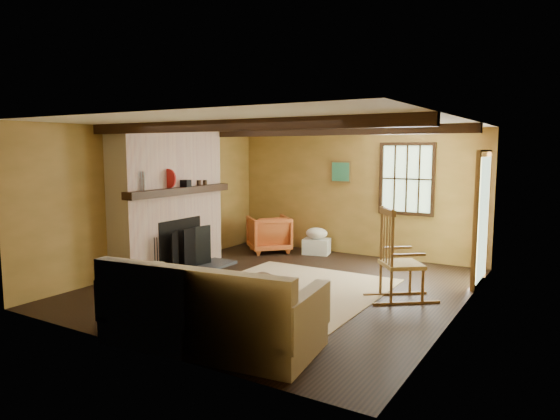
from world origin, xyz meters
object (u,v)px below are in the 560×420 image
Objects in this scene: rocking_chair at (398,261)px; laundry_basket at (317,246)px; fireplace at (170,205)px; sofa at (210,316)px; armchair at (269,234)px.

rocking_chair is 2.54× the size of laundry_basket.
sofa is (2.75, -2.31, -0.78)m from fireplace.
rocking_chair is 0.54× the size of sofa.
rocking_chair reaches higher than sofa.
fireplace is 1.89× the size of rocking_chair.
laundry_basket is (-2.31, 2.08, -0.38)m from rocking_chair.
fireplace is at bearing 132.67° from sofa.
fireplace is at bearing 55.61° from rocking_chair.
armchair is (-2.08, 4.39, 0.03)m from sofa.
rocking_chair is at bearing 103.96° from armchair.
fireplace reaches higher than sofa.
armchair is at bearing 108.06° from sofa.
laundry_basket is at bearing 56.06° from fireplace.
armchair is (-0.92, -0.28, 0.21)m from laundry_basket.
sofa reaches higher than armchair.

